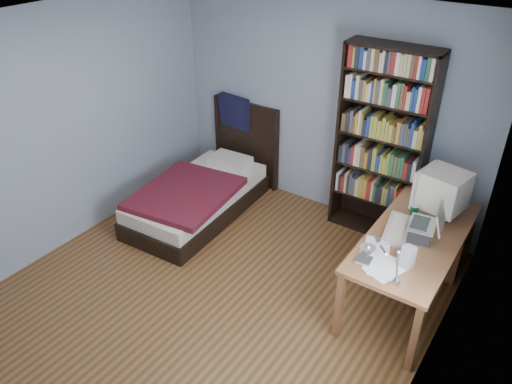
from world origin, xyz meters
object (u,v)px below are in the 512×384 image
keyboard (397,229)px  soda_can (414,212)px  bookshelf (382,145)px  bed (202,192)px  desk_lamp (373,256)px  crt_monitor (442,190)px  desk (427,237)px  speaker (408,257)px  laptop (423,229)px

keyboard → soda_can: size_ratio=4.01×
bookshelf → bed: size_ratio=1.04×
keyboard → desk_lamp: bearing=-92.4°
keyboard → crt_monitor: bearing=56.3°
desk → bed: bearing=-171.7°
desk_lamp → speaker: (0.10, 0.59, -0.35)m
crt_monitor → desk: bearing=150.3°
crt_monitor → bookshelf: size_ratio=0.22×
keyboard → bed: size_ratio=0.25×
crt_monitor → bookshelf: bearing=150.2°
crt_monitor → soda_can: bearing=-130.7°
soda_can → desk: bearing=61.0°
keyboard → bed: bed is taller
desk → laptop: size_ratio=4.70×
desk → speaker: (0.08, -0.94, 0.41)m
desk → speaker: speaker is taller
desk → bed: size_ratio=0.84×
keyboard → bookshelf: bearing=111.1°
keyboard → bookshelf: (-0.57, 0.92, 0.31)m
speaker → soda_can: speaker is taller
keyboard → bed: 2.45m
desk → soda_can: (-0.12, -0.22, 0.37)m
keyboard → speaker: (0.24, -0.43, 0.08)m
keyboard → speaker: 0.50m
bookshelf → speaker: bearing=-59.3°
speaker → bookshelf: (-0.81, 1.36, 0.23)m
desk_lamp → bookshelf: bookshelf is taller
soda_can → crt_monitor: bearing=49.3°
desk → bed: (-2.56, -0.37, -0.16)m
keyboard → speaker: speaker is taller
keyboard → laptop: bearing=-8.0°
laptop → soda_can: laptop is taller
laptop → speaker: laptop is taller
crt_monitor → laptop: size_ratio=1.28×
laptop → bed: bearing=177.3°
crt_monitor → bed: size_ratio=0.23×
soda_can → bookshelf: bookshelf is taller
laptop → speaker: size_ratio=1.89×
crt_monitor → speaker: 0.93m
bed → speaker: bearing=-12.1°
desk_lamp → bed: (-2.54, 1.16, -0.92)m
crt_monitor → keyboard: bearing=-113.3°
soda_can → bed: (-2.44, -0.16, -0.53)m
laptop → soda_can: 0.33m
crt_monitor → soda_can: crt_monitor is taller
desk → desk_lamp: size_ratio=3.02×
soda_can → bed: bearing=-176.3°
crt_monitor → keyboard: 0.57m
crt_monitor → desk_lamp: 1.52m
desk → laptop: 0.65m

